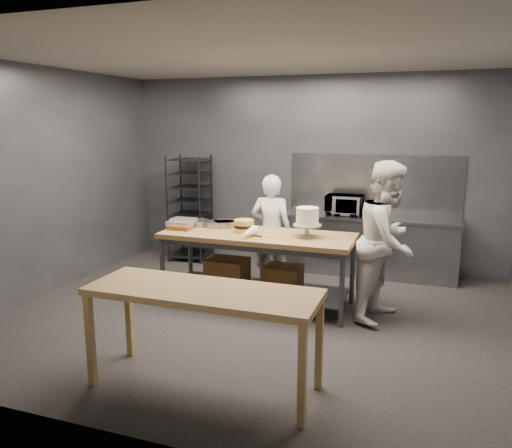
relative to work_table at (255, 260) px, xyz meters
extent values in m
plane|color=black|center=(0.21, -0.43, -0.57)|extent=(6.00, 6.00, 0.00)
cube|color=#4C4F54|center=(0.21, 2.07, 0.93)|extent=(6.00, 0.04, 3.00)
cube|color=brown|center=(0.04, 0.00, 0.32)|extent=(2.40, 0.90, 0.06)
cube|color=#47494C|center=(0.04, 0.00, -0.37)|extent=(2.25, 0.75, 0.03)
cylinder|color=#47494C|center=(-1.10, -0.39, -0.14)|extent=(0.06, 0.06, 0.86)
cylinder|color=#47494C|center=(-1.10, 0.39, -0.14)|extent=(0.06, 0.06, 0.86)
cylinder|color=#47494C|center=(1.18, -0.39, -0.14)|extent=(0.06, 0.06, 0.86)
cylinder|color=#47494C|center=(1.18, 0.39, -0.14)|extent=(0.06, 0.06, 0.86)
cube|color=brown|center=(-0.36, -0.04, -0.18)|extent=(0.50, 0.40, 0.35)
cube|color=brown|center=(0.36, 0.06, -0.21)|extent=(0.45, 0.38, 0.30)
cube|color=#A37F43|center=(0.27, -2.09, 0.30)|extent=(2.00, 0.70, 0.06)
cube|color=#A37F43|center=(-0.68, -2.39, -0.15)|extent=(0.06, 0.06, 0.84)
cube|color=#A37F43|center=(-0.68, -1.79, -0.15)|extent=(0.06, 0.06, 0.84)
cube|color=#A37F43|center=(1.22, -2.39, -0.15)|extent=(0.06, 0.06, 0.84)
cube|color=#A37F43|center=(1.22, -1.79, -0.15)|extent=(0.06, 0.06, 0.84)
cube|color=slate|center=(1.21, 1.75, 0.31)|extent=(2.60, 0.60, 0.04)
cube|color=slate|center=(1.21, 1.75, -0.14)|extent=(2.56, 0.56, 0.86)
cube|color=slate|center=(1.21, 2.05, 0.78)|extent=(2.60, 0.02, 0.90)
cube|color=black|center=(-1.74, 1.67, 0.30)|extent=(0.66, 0.71, 1.75)
cube|color=silver|center=(-1.74, 1.67, -0.03)|extent=(0.40, 0.28, 0.45)
imported|color=white|center=(-0.01, 0.70, 0.22)|extent=(0.59, 0.40, 1.59)
imported|color=white|center=(1.61, 0.05, 0.36)|extent=(0.93, 1.07, 1.86)
imported|color=black|center=(0.82, 1.75, 0.48)|extent=(0.54, 0.37, 0.30)
cylinder|color=#ACA389|center=(0.67, 0.00, 0.36)|extent=(0.20, 0.20, 0.02)
cylinder|color=#ACA389|center=(0.67, 0.00, 0.43)|extent=(0.06, 0.06, 0.12)
cylinder|color=#ACA389|center=(0.67, 0.00, 0.50)|extent=(0.34, 0.34, 0.02)
cylinder|color=white|center=(0.67, 0.00, 0.61)|extent=(0.27, 0.27, 0.21)
cylinder|color=#FACA4F|center=(-0.14, 0.01, 0.38)|extent=(0.25, 0.25, 0.06)
cylinder|color=black|center=(-0.14, 0.01, 0.43)|extent=(0.25, 0.25, 0.04)
cylinder|color=#FACA4F|center=(-0.14, 0.01, 0.48)|extent=(0.25, 0.25, 0.06)
cylinder|color=gray|center=(-0.63, 0.17, 0.39)|extent=(0.25, 0.25, 0.07)
cylinder|color=gray|center=(-0.52, 0.27, 0.39)|extent=(0.30, 0.30, 0.07)
cylinder|color=gray|center=(-0.87, 0.19, 0.39)|extent=(0.29, 0.29, 0.07)
cylinder|color=gray|center=(-0.49, 0.22, 0.39)|extent=(0.26, 0.26, 0.07)
cone|color=white|center=(0.01, -0.27, 0.41)|extent=(0.15, 0.39, 0.12)
cube|color=slate|center=(0.29, -0.17, 0.35)|extent=(0.28, 0.02, 0.00)
cube|color=black|center=(0.11, -0.17, 0.36)|extent=(0.09, 0.02, 0.02)
cube|color=brown|center=(-0.99, -0.10, 0.37)|extent=(0.30, 0.20, 0.05)
cube|color=silver|center=(-0.99, -0.10, 0.43)|extent=(0.31, 0.21, 0.06)
cube|color=brown|center=(-1.03, 0.07, 0.37)|extent=(0.30, 0.20, 0.05)
cube|color=silver|center=(-1.03, 0.07, 0.43)|extent=(0.31, 0.21, 0.06)
camera|label=1|loc=(2.03, -5.73, 1.72)|focal=35.00mm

